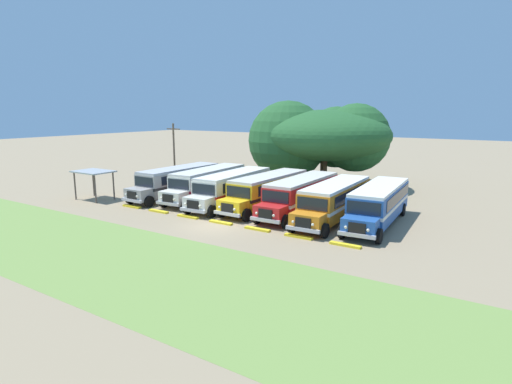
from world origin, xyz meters
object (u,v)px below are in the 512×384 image
parked_bus_slot_1 (208,182)px  parked_bus_slot_4 (301,193)px  parked_bus_slot_2 (232,187)px  broad_shade_tree (321,138)px  parked_bus_slot_0 (178,180)px  parked_bus_slot_6 (379,203)px  utility_pole (174,153)px  waiting_shelter (93,174)px  parked_bus_slot_5 (335,199)px  parked_bus_slot_3 (268,189)px

parked_bus_slot_1 → parked_bus_slot_4: 9.95m
parked_bus_slot_2 → broad_shade_tree: broad_shade_tree is taller
parked_bus_slot_0 → parked_bus_slot_6: same height
parked_bus_slot_6 → utility_pole: 23.56m
parked_bus_slot_4 → waiting_shelter: size_ratio=3.02×
parked_bus_slot_1 → parked_bus_slot_4: size_ratio=1.01×
waiting_shelter → parked_bus_slot_2: bearing=24.3°
parked_bus_slot_5 → parked_bus_slot_0: bearing=-92.3°
parked_bus_slot_2 → parked_bus_slot_5: (9.75, -0.11, 0.00)m
parked_bus_slot_1 → broad_shade_tree: size_ratio=0.71×
broad_shade_tree → utility_pole: broad_shade_tree is taller
parked_bus_slot_5 → broad_shade_tree: size_ratio=0.71×
utility_pole → parked_bus_slot_3: bearing=-12.1°
parked_bus_slot_2 → utility_pole: (-10.35, 3.53, 2.11)m
parked_bus_slot_0 → parked_bus_slot_1: bearing=103.3°
parked_bus_slot_5 → broad_shade_tree: 15.58m
parked_bus_slot_5 → waiting_shelter: 22.46m
parked_bus_slot_0 → parked_bus_slot_4: (13.06, 0.63, 0.00)m
parked_bus_slot_0 → parked_bus_slot_2: (6.53, 0.06, 0.00)m
broad_shade_tree → waiting_shelter: broad_shade_tree is taller
parked_bus_slot_6 → utility_pole: (-23.28, 2.97, 2.11)m
parked_bus_slot_4 → parked_bus_slot_5: same height
parked_bus_slot_2 → parked_bus_slot_3: size_ratio=1.01×
parked_bus_slot_3 → parked_bus_slot_2: bearing=-79.0°
parked_bus_slot_2 → parked_bus_slot_5: 9.75m
parked_bus_slot_0 → utility_pole: (-3.83, 3.59, 2.11)m
parked_bus_slot_3 → broad_shade_tree: broad_shade_tree is taller
utility_pole → parked_bus_slot_5: bearing=-10.3°
broad_shade_tree → utility_pole: size_ratio=2.24×
parked_bus_slot_0 → parked_bus_slot_2: 6.53m
parked_bus_slot_0 → parked_bus_slot_3: same height
parked_bus_slot_2 → broad_shade_tree: size_ratio=0.71×
parked_bus_slot_5 → parked_bus_slot_6: bearing=99.9°
parked_bus_slot_2 → broad_shade_tree: (2.46, 13.14, 3.74)m
parked_bus_slot_1 → parked_bus_slot_6: same height
parked_bus_slot_3 → parked_bus_slot_6: same height
parked_bus_slot_3 → parked_bus_slot_4: size_ratio=1.00×
utility_pole → broad_shade_tree: bearing=36.9°
parked_bus_slot_2 → parked_bus_slot_6: bearing=88.8°
parked_bus_slot_1 → parked_bus_slot_3: (6.74, -0.08, 0.00)m
parked_bus_slot_5 → waiting_shelter: (-21.80, -5.34, 0.87)m
parked_bus_slot_3 → utility_pole: size_ratio=1.57×
parked_bus_slot_3 → waiting_shelter: bearing=-67.8°
parked_bus_slot_1 → parked_bus_slot_3: size_ratio=1.01×
parked_bus_slot_1 → parked_bus_slot_6: size_ratio=1.00×
broad_shade_tree → waiting_shelter: bearing=-128.0°
parked_bus_slot_1 → parked_bus_slot_5: bearing=82.2°
parked_bus_slot_2 → waiting_shelter: (-12.05, -5.45, 0.87)m
parked_bus_slot_1 → parked_bus_slot_2: same height
parked_bus_slot_0 → parked_bus_slot_2: same height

